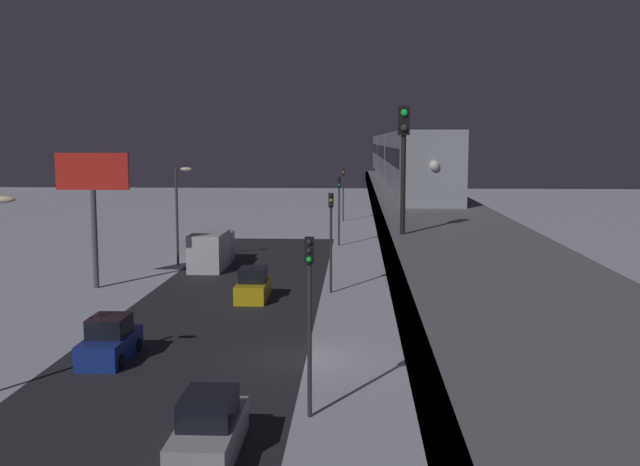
# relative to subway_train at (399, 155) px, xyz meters

# --- Properties ---
(ground_plane) EXTENTS (240.00, 240.00, 0.00)m
(ground_plane) POSITION_rel_subway_train_xyz_m (5.97, 27.82, -8.53)
(ground_plane) COLOR silver
(avenue_asphalt) EXTENTS (11.00, 81.59, 0.01)m
(avenue_asphalt) POSITION_rel_subway_train_xyz_m (11.05, 27.82, -8.53)
(avenue_asphalt) COLOR #28282D
(avenue_asphalt) RESTS_ON ground_plane
(elevated_railway) EXTENTS (5.00, 81.59, 6.75)m
(elevated_railway) POSITION_rel_subway_train_xyz_m (0.09, 27.82, -2.67)
(elevated_railway) COLOR slate
(elevated_railway) RESTS_ON ground_plane
(subway_train) EXTENTS (2.94, 55.47, 3.40)m
(subway_train) POSITION_rel_subway_train_xyz_m (0.00, 0.00, 0.00)
(subway_train) COLOR #999EA8
(subway_train) RESTS_ON elevated_railway
(rail_signal) EXTENTS (0.36, 0.41, 4.00)m
(rail_signal) POSITION_rel_subway_train_xyz_m (1.89, 36.63, 0.95)
(rail_signal) COLOR black
(rail_signal) RESTS_ON elevated_railway
(sedan_blue) EXTENTS (1.91, 4.14, 1.97)m
(sedan_blue) POSITION_rel_subway_train_xyz_m (14.25, 28.31, -7.75)
(sedan_blue) COLOR navy
(sedan_blue) RESTS_ON ground_plane
(sedan_yellow) EXTENTS (1.80, 4.08, 1.97)m
(sedan_yellow) POSITION_rel_subway_train_xyz_m (9.65, 15.36, -7.73)
(sedan_yellow) COLOR gold
(sedan_yellow) RESTS_ON ground_plane
(sedan_silver) EXTENTS (1.80, 4.66, 1.97)m
(sedan_silver) POSITION_rel_subway_train_xyz_m (7.85, 38.17, -7.73)
(sedan_silver) COLOR #B2B2B7
(sedan_silver) RESTS_ON ground_plane
(box_truck) EXTENTS (2.40, 7.40, 2.80)m
(box_truck) POSITION_rel_subway_train_xyz_m (14.45, 3.84, -7.19)
(box_truck) COLOR #B2B2B7
(box_truck) RESTS_ON ground_plane
(traffic_light_near) EXTENTS (0.32, 0.44, 6.40)m
(traffic_light_near) POSITION_rel_subway_train_xyz_m (4.95, 34.78, -4.34)
(traffic_light_near) COLOR #2D2D2D
(traffic_light_near) RESTS_ON ground_plane
(traffic_light_mid) EXTENTS (0.32, 0.44, 6.40)m
(traffic_light_mid) POSITION_rel_subway_train_xyz_m (4.95, 13.17, -4.34)
(traffic_light_mid) COLOR #2D2D2D
(traffic_light_mid) RESTS_ON ground_plane
(traffic_light_far) EXTENTS (0.32, 0.44, 6.40)m
(traffic_light_far) POSITION_rel_subway_train_xyz_m (4.95, -8.44, -4.34)
(traffic_light_far) COLOR #2D2D2D
(traffic_light_far) RESTS_ON ground_plane
(traffic_light_distant) EXTENTS (0.32, 0.44, 6.40)m
(traffic_light_distant) POSITION_rel_subway_train_xyz_m (4.95, -30.05, -4.34)
(traffic_light_distant) COLOR #2D2D2D
(traffic_light_distant) RESTS_ON ground_plane
(commercial_billboard) EXTENTS (4.80, 0.36, 8.90)m
(commercial_billboard) POSITION_rel_subway_train_xyz_m (20.52, 12.32, -1.70)
(commercial_billboard) COLOR #4C4C51
(commercial_billboard) RESTS_ON ground_plane
(street_lamp_far) EXTENTS (1.35, 0.44, 7.65)m
(street_lamp_far) POSITION_rel_subway_train_xyz_m (17.12, 2.82, -3.72)
(street_lamp_far) COLOR #38383D
(street_lamp_far) RESTS_ON ground_plane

